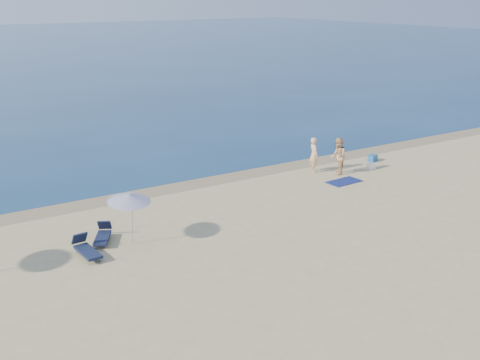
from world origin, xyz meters
The scene contains 9 objects.
wet_sand_strip centered at (0.00, 19.40, 0.00)m, with size 240.00×1.60×0.00m, color #847254.
person_left centered at (4.29, 17.85, 0.92)m, with size 0.67×0.44×1.84m, color #E0A77E.
person_right centered at (5.08, 16.85, 0.95)m, with size 0.92×0.72×1.90m, color tan.
beach_towel centered at (4.45, 15.64, 0.01)m, with size 1.75×0.97×0.03m, color #101851.
white_bag centered at (7.22, 16.60, 0.16)m, with size 0.37×0.31×0.31m, color white.
blue_cooler centered at (8.38, 17.67, 0.18)m, with size 0.50×0.36×0.36m, color #1A5692.
umbrella_near centered at (-7.43, 14.20, 1.80)m, with size 1.61×1.63×2.08m.
lounger_left centered at (-9.23, 13.99, 0.26)m, with size 0.63×1.66×0.72m.
lounger_right centered at (-8.27, 14.93, 0.24)m, with size 1.17×1.57×0.67m.
Camera 1 is at (-15.20, -5.50, 9.01)m, focal length 45.00 mm.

